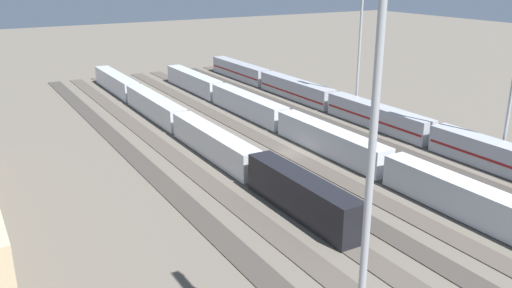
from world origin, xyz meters
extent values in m
plane|color=#60594F|center=(0.00, 0.00, 0.00)|extent=(400.00, 400.00, 0.00)
cube|color=#4C443D|center=(0.00, -20.00, 0.06)|extent=(140.00, 2.80, 0.12)
cube|color=#3D3833|center=(0.00, -15.00, 0.06)|extent=(140.00, 2.80, 0.12)
cube|color=#3D3833|center=(0.00, -10.00, 0.06)|extent=(140.00, 2.80, 0.12)
cube|color=#4C443D|center=(0.00, -5.00, 0.06)|extent=(140.00, 2.80, 0.12)
cube|color=#4C443D|center=(0.00, 0.00, 0.06)|extent=(140.00, 2.80, 0.12)
cube|color=#3D3833|center=(0.00, 5.00, 0.06)|extent=(140.00, 2.80, 0.12)
cube|color=#4C443D|center=(0.00, 10.00, 0.06)|extent=(140.00, 2.80, 0.12)
cube|color=#4C443D|center=(0.00, 15.00, 0.06)|extent=(140.00, 2.80, 0.12)
cube|color=#3D3833|center=(0.00, 20.00, 0.06)|extent=(140.00, 2.80, 0.12)
cube|color=#A8AAB2|center=(-20.90, -20.00, 2.02)|extent=(23.00, 3.00, 3.80)
cube|color=maroon|center=(-20.90, -20.00, 1.77)|extent=(22.40, 3.06, 0.36)
cube|color=#A8AAB2|center=(3.30, -20.00, 2.02)|extent=(23.00, 3.00, 3.80)
cube|color=maroon|center=(3.30, -20.00, 1.80)|extent=(22.40, 3.06, 0.36)
cube|color=#A8AAB2|center=(27.50, -20.00, 2.02)|extent=(23.00, 3.00, 3.80)
cube|color=maroon|center=(27.50, -20.00, 1.46)|extent=(22.40, 3.06, 0.36)
cube|color=#A8AAB2|center=(51.70, -20.00, 2.02)|extent=(23.00, 3.00, 3.80)
cube|color=maroon|center=(51.70, -20.00, 1.76)|extent=(22.40, 3.06, 0.36)
cube|color=black|center=(-17.38, 10.00, 2.32)|extent=(18.00, 3.00, 4.40)
cube|color=silver|center=(4.32, 10.00, 2.02)|extent=(23.00, 3.00, 3.80)
cube|color=silver|center=(28.52, 10.00, 2.02)|extent=(23.00, 3.00, 3.80)
cube|color=silver|center=(52.72, 10.00, 2.02)|extent=(23.00, 3.00, 3.80)
cube|color=silver|center=(-27.31, -5.00, 2.02)|extent=(23.00, 3.00, 3.80)
cube|color=silver|center=(-3.11, -5.00, 2.02)|extent=(23.00, 3.00, 3.80)
cube|color=silver|center=(21.09, -5.00, 2.02)|extent=(23.00, 3.00, 3.80)
cube|color=silver|center=(45.29, -5.00, 2.02)|extent=(23.00, 3.00, 3.80)
cylinder|color=#9EA0A5|center=(12.20, -22.97, 11.48)|extent=(0.44, 0.44, 22.95)
cylinder|color=#9EA0A5|center=(-40.93, 22.32, 13.35)|extent=(0.44, 0.44, 26.71)
camera|label=1|loc=(-60.70, 40.95, 25.82)|focal=37.26mm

